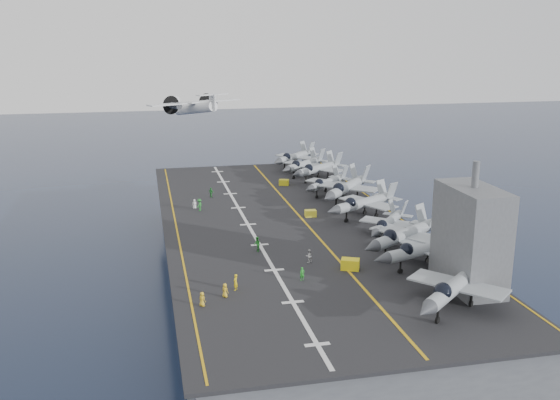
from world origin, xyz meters
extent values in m
plane|color=#142135|center=(0.00, 0.00, 0.00)|extent=(500.00, 500.00, 0.00)
cube|color=#56595E|center=(0.00, 0.00, 5.00)|extent=(36.00, 90.00, 10.00)
cube|color=black|center=(0.00, 0.00, 10.20)|extent=(38.00, 92.00, 0.40)
cube|color=gold|center=(3.00, 0.00, 10.42)|extent=(0.35, 90.00, 0.02)
cube|color=silver|center=(-6.00, 0.00, 10.42)|extent=(0.50, 90.00, 0.02)
cube|color=gold|center=(-17.00, 0.00, 10.42)|extent=(0.25, 90.00, 0.02)
cube|color=gold|center=(18.50, 0.00, 10.42)|extent=(0.25, 90.00, 0.02)
imported|color=gold|center=(-13.12, -26.99, 11.22)|extent=(1.16, 1.16, 1.64)
imported|color=gold|center=(-11.67, -25.25, 11.38)|extent=(1.29, 1.41, 1.96)
imported|color=green|center=(-6.82, -12.56, 11.43)|extent=(0.83, 1.24, 2.05)
imported|color=#1F7C28|center=(-12.63, 9.65, 11.42)|extent=(1.35, 1.48, 2.05)
imported|color=#268C33|center=(-9.74, 18.22, 11.29)|extent=(1.28, 1.24, 1.79)
imported|color=white|center=(-13.34, 11.19, 11.20)|extent=(0.99, 0.69, 1.61)
imported|color=#219426|center=(-3.39, -23.98, 11.23)|extent=(1.11, 0.86, 1.65)
imported|color=silver|center=(-1.04, -18.24, 11.30)|extent=(1.26, 1.06, 1.79)
imported|color=gold|center=(-15.87, -28.87, 11.22)|extent=(1.16, 1.16, 1.64)
camera|label=1|loc=(-21.00, -91.91, 38.92)|focal=40.00mm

